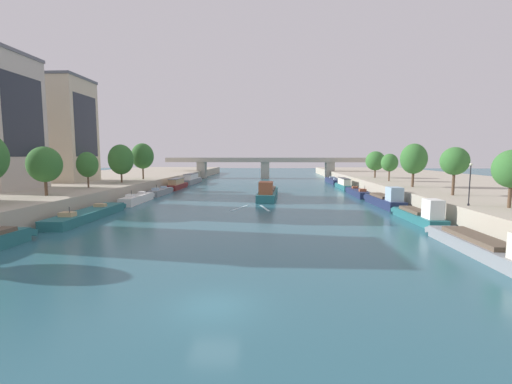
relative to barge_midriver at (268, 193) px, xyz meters
name	(u,v)px	position (x,y,z in m)	size (l,w,h in m)	color
ground_plane	(214,307)	(-1.91, -45.59, -1.01)	(400.00, 400.00, 0.00)	#2D6070
quay_left	(74,186)	(-41.64, 9.41, 0.25)	(36.00, 170.00, 2.54)	#B2A893
quay_right	(455,187)	(37.83, 9.41, 0.25)	(36.00, 170.00, 2.54)	#B2A893
barge_midriver	(268,193)	(0.00, 0.00, 0.00)	(3.74, 17.63, 3.37)	#23666B
wake_behind_barge	(252,208)	(-2.05, -11.95, -1.00)	(5.59, 6.01, 0.03)	#A0CCD6
moored_boat_left_gap_after	(88,214)	(-21.47, -21.81, -0.46)	(2.98, 15.66, 2.15)	#23666B
moored_boat_left_far	(138,199)	(-21.27, -7.01, -0.36)	(2.31, 11.17, 2.33)	silver
moored_boat_left_second	(161,192)	(-21.31, 4.76, -0.42)	(2.14, 10.46, 2.22)	gray
moored_boat_left_lone	(177,184)	(-21.42, 16.92, 0.01)	(2.44, 12.21, 2.44)	maroon
moored_boat_left_near	(192,179)	(-21.59, 31.91, 0.16)	(2.69, 14.21, 2.79)	gray
moored_boat_right_second	(492,249)	(17.24, -36.47, -0.19)	(2.64, 15.10, 2.73)	gray
moored_boat_right_upstream	(420,215)	(17.95, -21.97, -0.13)	(2.41, 11.28, 3.05)	#23666B
moored_boat_right_downstream	(385,200)	(17.93, -9.40, -0.03)	(2.86, 12.69, 3.26)	#1E284C
moored_boat_right_end	(358,192)	(17.33, 5.30, -0.41)	(2.19, 13.12, 2.25)	#1E284C
moored_boat_right_lone	(344,184)	(17.35, 19.17, 0.03)	(2.03, 11.84, 2.50)	#23666B
moored_boat_right_near	(334,181)	(18.15, 36.76, -0.39)	(3.13, 16.41, 2.30)	#1E284C
tree_left_midway	(45,164)	(-28.23, -19.43, 5.54)	(4.19, 4.19, 6.30)	brown
tree_left_end_of_row	(87,165)	(-28.75, -8.27, 5.22)	(3.31, 3.31, 5.73)	brown
tree_left_past_mid	(121,159)	(-28.04, 2.44, 5.93)	(4.68, 4.68, 7.26)	brown
tree_left_third	(143,156)	(-27.63, 12.33, 6.58)	(4.78, 4.78, 7.84)	brown
tree_right_far	(512,169)	(24.34, -27.26, 5.36)	(3.44, 3.44, 5.72)	brown
tree_right_third	(455,161)	(24.43, -16.21, 5.94)	(3.50, 3.50, 6.24)	brown
tree_right_by_lamp	(414,159)	(24.05, -3.94, 6.14)	(4.23, 4.23, 7.11)	brown
tree_right_end_of_row	(390,163)	(24.44, 9.14, 5.26)	(3.32, 3.32, 5.54)	brown
tree_right_second	(375,161)	(24.72, 19.99, 5.45)	(4.42, 4.42, 6.16)	brown
lamppost_right_bank	(470,182)	(21.19, -25.87, 3.93)	(0.28, 0.28, 4.38)	black
building_left_far_end	(60,130)	(-41.35, 5.18, 11.75)	(10.93, 10.43, 20.42)	beige
bridge_far	(265,165)	(-1.91, 55.50, 3.53)	(67.47, 4.40, 7.01)	#ADA899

